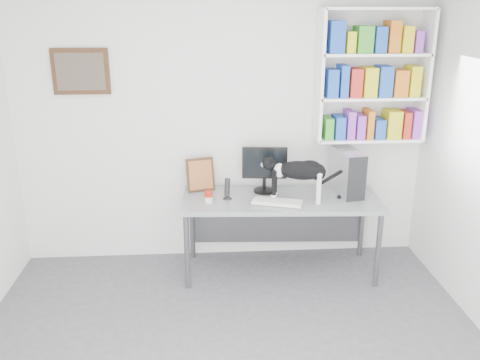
# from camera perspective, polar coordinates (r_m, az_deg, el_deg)

# --- Properties ---
(room) EXTENTS (4.01, 4.01, 2.70)m
(room) POSITION_cam_1_polar(r_m,az_deg,el_deg) (3.06, -0.63, -2.33)
(room) COLOR #5B5C61
(room) RESTS_ON ground
(bookshelf) EXTENTS (1.03, 0.28, 1.24)m
(bookshelf) POSITION_cam_1_polar(r_m,az_deg,el_deg) (4.99, 14.64, 11.22)
(bookshelf) COLOR white
(bookshelf) RESTS_ON room
(wall_art) EXTENTS (0.52, 0.04, 0.42)m
(wall_art) POSITION_cam_1_polar(r_m,az_deg,el_deg) (4.99, -17.45, 11.55)
(wall_art) COLOR #432515
(wall_art) RESTS_ON room
(desk) EXTENTS (1.87, 0.81, 0.77)m
(desk) POSITION_cam_1_polar(r_m,az_deg,el_deg) (4.92, 4.50, -6.17)
(desk) COLOR gray
(desk) RESTS_ON room
(monitor) EXTENTS (0.45, 0.25, 0.46)m
(monitor) POSITION_cam_1_polar(r_m,az_deg,el_deg) (4.85, 2.76, 1.23)
(monitor) COLOR black
(monitor) RESTS_ON desk
(keyboard) EXTENTS (0.48, 0.30, 0.03)m
(keyboard) POSITION_cam_1_polar(r_m,az_deg,el_deg) (4.62, 4.21, -2.48)
(keyboard) COLOR silver
(keyboard) RESTS_ON desk
(pc_tower) EXTENTS (0.25, 0.45, 0.43)m
(pc_tower) POSITION_cam_1_polar(r_m,az_deg,el_deg) (4.90, 11.95, 0.85)
(pc_tower) COLOR silver
(pc_tower) RESTS_ON desk
(speaker) EXTENTS (0.11, 0.11, 0.21)m
(speaker) POSITION_cam_1_polar(r_m,az_deg,el_deg) (4.70, -1.44, -0.93)
(speaker) COLOR black
(speaker) RESTS_ON desk
(leaning_print) EXTENTS (0.29, 0.17, 0.33)m
(leaning_print) POSITION_cam_1_polar(r_m,az_deg,el_deg) (4.92, -4.48, 0.68)
(leaning_print) COLOR #432515
(leaning_print) RESTS_ON desk
(soup_can) EXTENTS (0.09, 0.09, 0.11)m
(soup_can) POSITION_cam_1_polar(r_m,az_deg,el_deg) (4.64, -3.56, -1.89)
(soup_can) COLOR #AA1C0E
(soup_can) RESTS_ON desk
(cat) EXTENTS (0.68, 0.32, 0.40)m
(cat) POSITION_cam_1_polar(r_m,az_deg,el_deg) (4.63, 6.58, -0.07)
(cat) COLOR black
(cat) RESTS_ON desk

